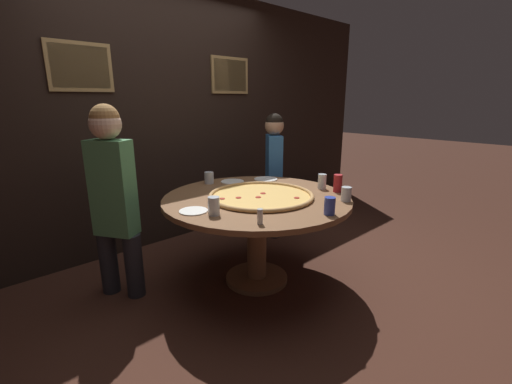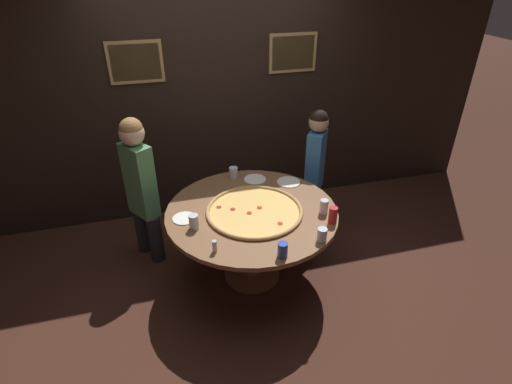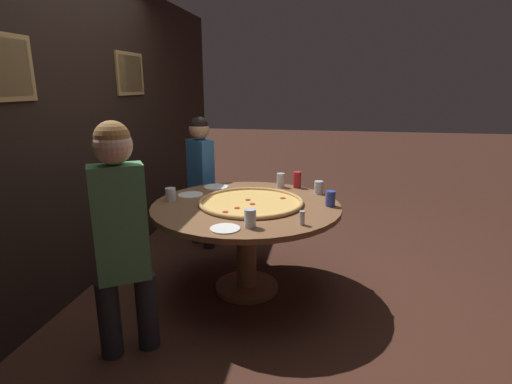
{
  "view_description": "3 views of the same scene",
  "coord_description": "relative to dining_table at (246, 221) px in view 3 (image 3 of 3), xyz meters",
  "views": [
    {
      "loc": [
        -1.79,
        -1.91,
        1.49
      ],
      "look_at": [
        -0.07,
        -0.07,
        0.8
      ],
      "focal_mm": 24.0,
      "sensor_mm": 36.0,
      "label": 1
    },
    {
      "loc": [
        -0.73,
        -2.78,
        2.64
      ],
      "look_at": [
        0.03,
        -0.02,
        0.93
      ],
      "focal_mm": 28.0,
      "sensor_mm": 36.0,
      "label": 2
    },
    {
      "loc": [
        -2.95,
        -0.6,
        1.65
      ],
      "look_at": [
        0.12,
        -0.06,
        0.81
      ],
      "focal_mm": 28.0,
      "sensor_mm": 36.0,
      "label": 3
    }
  ],
  "objects": [
    {
      "name": "ground_plane",
      "position": [
        0.0,
        0.0,
        -0.6
      ],
      "size": [
        24.0,
        24.0,
        0.0
      ],
      "primitive_type": "plane",
      "color": "#422319"
    },
    {
      "name": "back_wall",
      "position": [
        0.0,
        1.34,
        0.71
      ],
      "size": [
        6.4,
        0.08,
        2.6
      ],
      "color": "black",
      "rests_on": "ground_plane"
    },
    {
      "name": "dining_table",
      "position": [
        0.0,
        0.0,
        0.0
      ],
      "size": [
        1.49,
        1.49,
        0.74
      ],
      "color": "brown",
      "rests_on": "ground_plane"
    },
    {
      "name": "giant_pizza",
      "position": [
        0.02,
        -0.04,
        0.15
      ],
      "size": [
        0.83,
        0.83,
        0.03
      ],
      "color": "#EAB75B",
      "rests_on": "dining_table"
    },
    {
      "name": "drink_cup_far_right",
      "position": [
        0.06,
        -0.65,
        0.2
      ],
      "size": [
        0.07,
        0.07,
        0.12
      ],
      "primitive_type": "cylinder",
      "color": "#384CB7",
      "rests_on": "dining_table"
    },
    {
      "name": "drink_cup_front_edge",
      "position": [
        0.58,
        -0.2,
        0.21
      ],
      "size": [
        0.07,
        0.07,
        0.13
      ],
      "primitive_type": "cylinder",
      "color": "silver",
      "rests_on": "dining_table"
    },
    {
      "name": "drink_cup_centre_back",
      "position": [
        -0.02,
        0.62,
        0.19
      ],
      "size": [
        0.08,
        0.08,
        0.11
      ],
      "primitive_type": "cylinder",
      "color": "silver",
      "rests_on": "dining_table"
    },
    {
      "name": "drink_cup_near_right",
      "position": [
        0.59,
        -0.35,
        0.21
      ],
      "size": [
        0.07,
        0.07,
        0.15
      ],
      "primitive_type": "cylinder",
      "color": "#B22328",
      "rests_on": "dining_table"
    },
    {
      "name": "drink_cup_beside_pizza",
      "position": [
        0.41,
        -0.55,
        0.2
      ],
      "size": [
        0.08,
        0.08,
        0.11
      ],
      "primitive_type": "cylinder",
      "color": "silver",
      "rests_on": "dining_table"
    },
    {
      "name": "drink_cup_far_left",
      "position": [
        -0.51,
        -0.13,
        0.2
      ],
      "size": [
        0.08,
        0.08,
        0.13
      ],
      "primitive_type": "cylinder",
      "color": "silver",
      "rests_on": "dining_table"
    },
    {
      "name": "white_plate_right_side",
      "position": [
        -0.58,
        0.02,
        0.15
      ],
      "size": [
        0.2,
        0.2,
        0.01
      ],
      "primitive_type": "cylinder",
      "color": "white",
      "rests_on": "dining_table"
    },
    {
      "name": "white_plate_far_back",
      "position": [
        0.47,
        0.38,
        0.15
      ],
      "size": [
        0.22,
        0.22,
        0.01
      ],
      "primitive_type": "cylinder",
      "color": "white",
      "rests_on": "dining_table"
    },
    {
      "name": "white_plate_beside_cup",
      "position": [
        0.17,
        0.52,
        0.15
      ],
      "size": [
        0.21,
        0.21,
        0.01
      ],
      "primitive_type": "cylinder",
      "color": "white",
      "rests_on": "dining_table"
    },
    {
      "name": "condiment_shaker",
      "position": [
        -0.41,
        -0.46,
        0.19
      ],
      "size": [
        0.04,
        0.04,
        0.1
      ],
      "color": "silver",
      "rests_on": "dining_table"
    },
    {
      "name": "diner_side_left",
      "position": [
        -0.91,
        0.57,
        0.23
      ],
      "size": [
        0.31,
        0.38,
        1.46
      ],
      "rotation": [
        0.0,
        0.0,
        2.14
      ],
      "color": "#232328",
      "rests_on": "ground_plane"
    },
    {
      "name": "diner_far_left",
      "position": [
        0.86,
        0.65,
        0.16
      ],
      "size": [
        0.3,
        0.34,
        1.35
      ],
      "rotation": [
        0.0,
        0.0,
        -2.22
      ],
      "color": "#232328",
      "rests_on": "ground_plane"
    }
  ]
}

